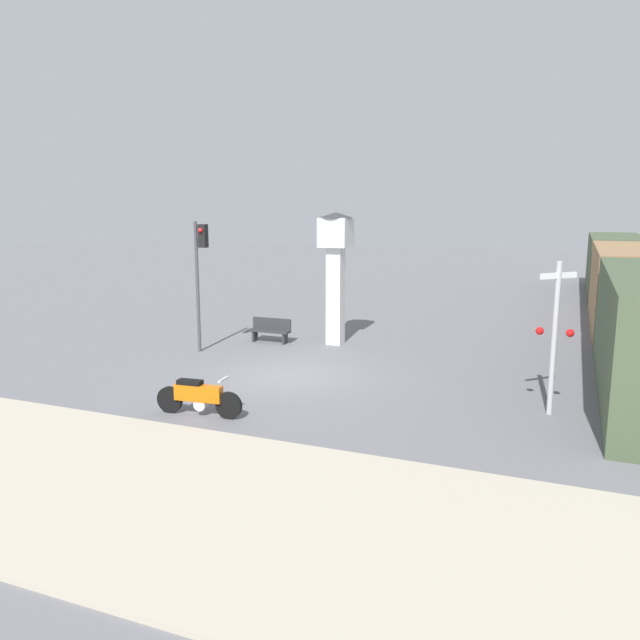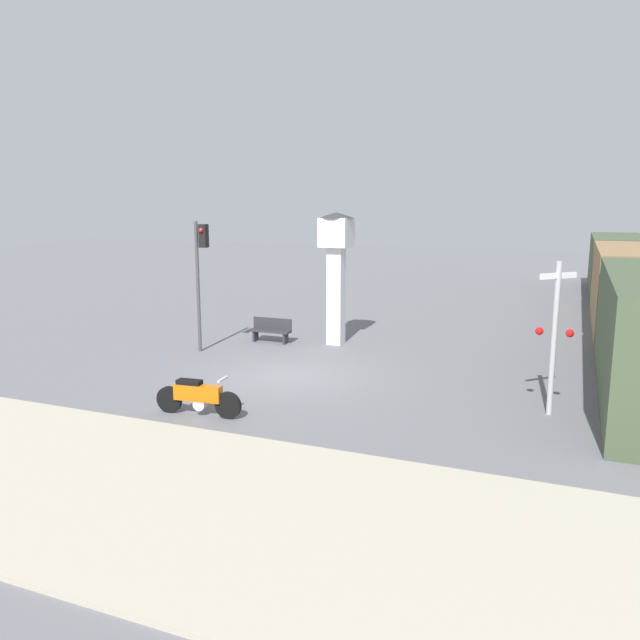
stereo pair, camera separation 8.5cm
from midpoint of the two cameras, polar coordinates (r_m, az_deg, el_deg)
The scene contains 8 objects.
ground_plane at distance 19.22m, azimuth -2.94°, elevation -5.16°, with size 120.00×120.00×0.00m, color slate.
sidewalk_strip at distance 12.75m, azimuth -19.03°, elevation -13.87°, with size 36.00×6.00×0.10m.
motorcycle at distance 15.89m, azimuth -11.21°, elevation -6.89°, with size 2.30×0.50×1.01m.
clock_tower at distance 23.10m, azimuth 1.33°, elevation 5.71°, with size 1.28×1.28×4.91m.
freight_train at distance 29.62m, azimuth 26.28°, elevation 2.67°, with size 2.80×31.80×3.40m.
traffic_light at distance 22.25m, azimuth -11.02°, elevation 5.09°, with size 0.50×0.35×4.62m.
railroad_crossing_signal at distance 16.33m, azimuth 20.53°, elevation -1.06°, with size 0.90×0.82×3.85m.
bench at distance 23.84m, azimuth -4.65°, elevation -0.88°, with size 1.60×0.44×0.92m.
Camera 1 is at (7.81, -16.78, 5.19)m, focal length 35.00 mm.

